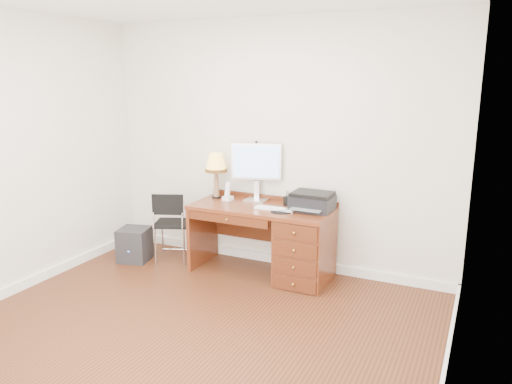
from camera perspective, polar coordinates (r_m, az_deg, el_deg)
The scene contains 12 objects.
ground at distance 4.39m, azimuth -7.31°, elevation -15.46°, with size 4.00×4.00×0.00m, color #3C1C0D.
room_shell at distance 4.85m, azimuth -3.26°, elevation -11.79°, with size 4.00×4.00×4.00m.
desk at distance 5.25m, azimuth 3.85°, elevation -5.58°, with size 1.50×0.67×0.75m.
monitor at distance 5.44m, azimuth 0.13°, elevation 3.14°, with size 0.54×0.25×0.63m.
keyboard at distance 5.14m, azimuth 2.19°, elevation -1.93°, with size 0.42×0.12×0.02m, color white.
mouse_pad at distance 5.06m, azimuth 2.94°, elevation -2.11°, with size 0.22×0.22×0.04m.
printer at distance 5.14m, azimuth 6.45°, elevation -1.05°, with size 0.42×0.33×0.19m.
leg_lamp at distance 5.57m, azimuth -4.59°, elevation 3.06°, with size 0.25×0.25×0.51m.
phone at distance 5.51m, azimuth -3.23°, elevation -0.33°, with size 0.11×0.11×0.20m.
pen_cup at distance 5.30m, azimuth 3.56°, elevation -1.02°, with size 0.08×0.08×0.10m, color black.
chair at distance 5.77m, azimuth -9.93°, elevation -3.10°, with size 0.50×0.51×0.82m.
equipment_box at distance 5.96m, azimuth -13.70°, elevation -5.84°, with size 0.33×0.33×0.38m, color black.
Camera 1 is at (2.12, -3.23, 2.10)m, focal length 35.00 mm.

